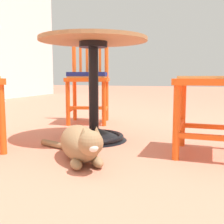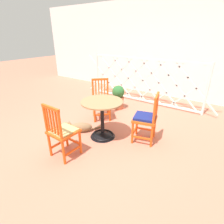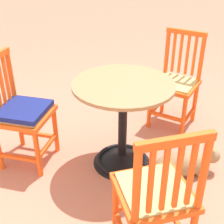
{
  "view_description": "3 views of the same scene",
  "coord_description": "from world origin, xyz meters",
  "views": [
    {
      "loc": [
        -1.79,
        -0.59,
        0.46
      ],
      "look_at": [
        0.21,
        0.04,
        0.19
      ],
      "focal_mm": 44.69,
      "sensor_mm": 36.0,
      "label": 1
    },
    {
      "loc": [
        1.89,
        -2.18,
        1.83
      ],
      "look_at": [
        0.26,
        0.19,
        0.55
      ],
      "focal_mm": 28.23,
      "sensor_mm": 36.0,
      "label": 2
    },
    {
      "loc": [
        -0.83,
        1.97,
        1.66
      ],
      "look_at": [
        0.11,
        0.24,
        0.53
      ],
      "focal_mm": 49.39,
      "sensor_mm": 36.0,
      "label": 3
    }
  ],
  "objects": [
    {
      "name": "orange_chair_tucked_in",
      "position": [
        -0.46,
        0.78,
        0.43
      ],
      "size": [
        0.57,
        0.57,
        0.91
      ],
      "color": "#EA5619",
      "rests_on": "ground_plane"
    },
    {
      "name": "tabby_cat",
      "position": [
        -0.43,
        0.02,
        0.1
      ],
      "size": [
        0.51,
        0.59,
        0.23
      ],
      "color": "#8E704C",
      "rests_on": "ground_plane"
    },
    {
      "name": "orange_chair_at_corner",
      "position": [
        0.79,
        0.47,
        0.45
      ],
      "size": [
        0.49,
        0.49,
        0.91
      ],
      "color": "#EA5619",
      "rests_on": "ground_plane"
    },
    {
      "name": "ground_plane",
      "position": [
        0.0,
        0.0,
        0.0
      ],
      "size": [
        24.0,
        24.0,
        0.0
      ],
      "primitive_type": "plane",
      "color": "#C6755B"
    },
    {
      "name": "cafe_table",
      "position": [
        0.07,
        0.14,
        0.28
      ],
      "size": [
        0.76,
        0.76,
        0.73
      ],
      "color": "black",
      "rests_on": "ground_plane"
    },
    {
      "name": "orange_chair_near_fence",
      "position": [
        -0.09,
        -0.68,
        0.43
      ],
      "size": [
        0.41,
        0.41,
        0.91
      ],
      "color": "#EA5619",
      "rests_on": "ground_plane"
    }
  ]
}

